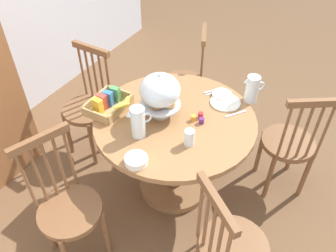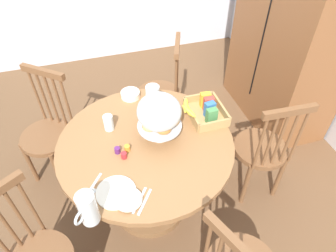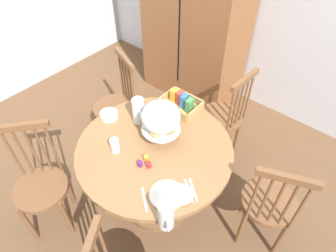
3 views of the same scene
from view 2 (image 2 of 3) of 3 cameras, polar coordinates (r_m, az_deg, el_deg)
The scene contains 20 objects.
ground_plane at distance 2.52m, azimuth -2.89°, elevation -14.74°, with size 10.00×10.00×0.00m, color brown.
wooden_armoire at distance 2.96m, azimuth 22.60°, elevation 17.39°, with size 1.18×0.60×1.96m.
dining_table at distance 2.11m, azimuth -3.93°, elevation -7.29°, with size 1.13×1.13×0.74m.
windsor_chair_near_window at distance 2.77m, azimuth -1.28°, elevation 5.91°, with size 0.43×0.43×0.97m.
windsor_chair_by_cabinet at distance 2.56m, azimuth -21.38°, elevation -1.49°, with size 0.47×0.47×0.97m.
windsor_chair_host_seat at distance 2.37m, azimuth 17.22°, elevation -4.41°, with size 0.40×0.40×0.97m.
pastry_stand_with_dome at distance 1.83m, azimuth -1.64°, elevation 2.37°, with size 0.28×0.28×0.34m.
orange_juice_pitcher at distance 1.58m, azimuth -14.74°, elevation -14.87°, with size 0.15×0.14×0.20m.
milk_pitcher at distance 2.08m, azimuth -2.84°, elevation 4.70°, with size 0.16×0.11×0.22m.
cereal_basket at distance 2.10m, azimuth 6.94°, elevation 2.99°, with size 0.32×0.30×0.12m.
china_plate_large at distance 1.71m, azimuth -9.72°, elevation -12.12°, with size 0.22×0.22×0.01m, color white.
china_plate_small at distance 1.67m, azimuth -7.45°, elevation -13.48°, with size 0.15×0.15×0.01m, color white.
cereal_bowl at distance 2.28m, azimuth -7.07°, elevation 5.91°, with size 0.14×0.14×0.04m, color white.
drinking_glass at distance 2.02m, azimuth -11.09°, elevation 0.61°, with size 0.06×0.06×0.11m, color silver.
jam_jar_strawberry at distance 1.85m, azimuth -8.26°, elevation -5.47°, with size 0.04×0.04×0.04m, color #B7282D.
jam_jar_apricot at distance 1.89m, azimuth -7.66°, elevation -4.12°, with size 0.04×0.04×0.04m, color orange.
jam_jar_grape at distance 1.88m, azimuth -9.46°, elevation -4.50°, with size 0.04×0.04×0.04m, color #5B2366.
table_knife at distance 1.67m, azimuth -5.35°, elevation -13.67°, with size 0.17×0.01×0.01m, color silver.
dinner_fork at distance 1.67m, azimuth -4.38°, elevation -13.99°, with size 0.17×0.01×0.01m, color silver.
soup_spoon at distance 1.77m, azimuth -13.78°, elevation -10.70°, with size 0.17×0.01×0.01m, color silver.
Camera 2 is at (1.30, -0.27, 2.15)m, focal length 32.52 mm.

